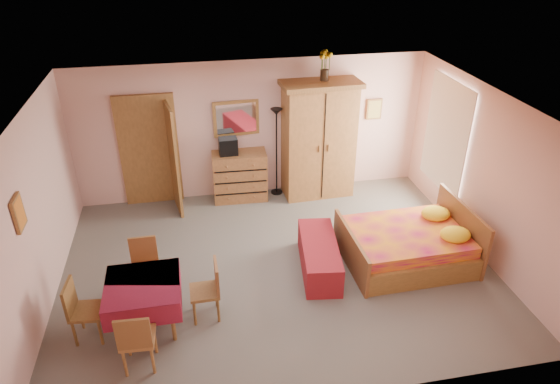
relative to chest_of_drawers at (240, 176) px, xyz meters
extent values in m
plane|color=slate|center=(0.29, -2.27, -0.47)|extent=(6.50, 6.50, 0.00)
plane|color=brown|center=(0.29, -2.27, 2.13)|extent=(6.50, 6.50, 0.00)
cube|color=beige|center=(0.29, 0.23, 0.83)|extent=(6.50, 0.10, 2.60)
cube|color=beige|center=(0.29, -4.77, 0.83)|extent=(6.50, 0.10, 2.60)
cube|color=beige|center=(-2.96, -2.27, 0.83)|extent=(0.10, 5.00, 2.60)
cube|color=beige|center=(3.54, -2.27, 0.83)|extent=(0.10, 5.00, 2.60)
cube|color=#9E6B35|center=(-1.61, 0.20, 0.55)|extent=(1.06, 0.12, 2.15)
cube|color=white|center=(3.50, -1.07, 0.98)|extent=(0.08, 1.40, 1.95)
cube|color=orange|center=(-2.93, -2.87, 1.23)|extent=(0.04, 0.32, 0.42)
cube|color=#D8BF59|center=(2.64, 0.20, 1.08)|extent=(0.30, 0.04, 0.40)
cube|color=#9C6234|center=(0.00, 0.00, 0.00)|extent=(1.02, 0.54, 0.95)
cube|color=white|center=(0.00, 0.21, 1.08)|extent=(0.85, 0.12, 0.67)
cube|color=black|center=(-0.19, -0.01, 0.63)|extent=(0.34, 0.25, 0.31)
cube|color=black|center=(0.72, 0.07, 0.39)|extent=(0.29, 0.29, 1.73)
cube|color=#AB703A|center=(1.50, -0.06, 0.64)|extent=(1.46, 0.80, 2.23)
cube|color=yellow|center=(1.56, -0.03, 2.03)|extent=(0.22, 0.22, 0.54)
cube|color=#BC1251|center=(2.30, -2.47, -0.03)|extent=(1.94, 1.55, 0.88)
cube|color=maroon|center=(0.91, -2.45, -0.24)|extent=(0.71, 1.48, 0.47)
cube|color=maroon|center=(-1.62, -3.18, -0.13)|extent=(0.95, 0.95, 0.69)
cube|color=#AB703A|center=(-1.67, -3.85, -0.04)|extent=(0.42, 0.42, 0.87)
cube|color=olive|center=(-1.65, -2.51, -0.05)|extent=(0.39, 0.39, 0.84)
cube|color=olive|center=(-2.32, -3.26, -0.04)|extent=(0.43, 0.43, 0.86)
cube|color=olive|center=(-0.85, -3.15, -0.05)|extent=(0.39, 0.39, 0.85)
camera|label=1|loc=(-0.84, -8.39, 4.28)|focal=32.00mm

